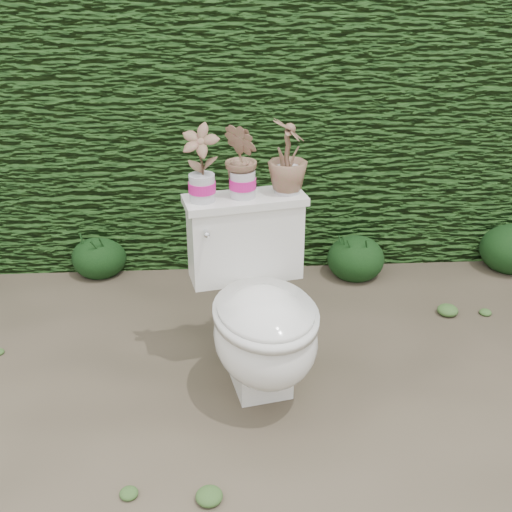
{
  "coord_description": "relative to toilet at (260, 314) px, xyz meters",
  "views": [
    {
      "loc": [
        -0.03,
        -2.2,
        1.73
      ],
      "look_at": [
        0.11,
        0.15,
        0.55
      ],
      "focal_mm": 45.0,
      "sensor_mm": 36.0,
      "label": 1
    }
  ],
  "objects": [
    {
      "name": "ground",
      "position": [
        -0.12,
        -0.01,
        -0.36
      ],
      "size": [
        60.0,
        60.0,
        0.0
      ],
      "primitive_type": "plane",
      "color": "brown",
      "rests_on": "ground"
    },
    {
      "name": "hedge",
      "position": [
        -0.12,
        1.59,
        0.44
      ],
      "size": [
        8.0,
        1.0,
        1.6
      ],
      "primitive_type": "cube",
      "color": "#2B571D",
      "rests_on": "ground"
    },
    {
      "name": "toilet",
      "position": [
        0.0,
        0.0,
        0.0
      ],
      "size": [
        0.58,
        0.75,
        0.78
      ],
      "rotation": [
        0.0,
        0.0,
        0.2
      ],
      "color": "silver",
      "rests_on": "ground"
    },
    {
      "name": "potted_plant_left",
      "position": [
        -0.22,
        0.2,
        0.57
      ],
      "size": [
        0.18,
        0.15,
        0.29
      ],
      "primitive_type": "imported",
      "rotation": [
        0.0,
        0.0,
        5.96
      ],
      "color": "#2D7123",
      "rests_on": "toilet"
    },
    {
      "name": "potted_plant_center",
      "position": [
        -0.06,
        0.23,
        0.57
      ],
      "size": [
        0.18,
        0.2,
        0.3
      ],
      "primitive_type": "imported",
      "rotation": [
        0.0,
        0.0,
        5.08
      ],
      "color": "#2D7123",
      "rests_on": "toilet"
    },
    {
      "name": "potted_plant_right",
      "position": [
        0.13,
        0.27,
        0.57
      ],
      "size": [
        0.18,
        0.18,
        0.29
      ],
      "primitive_type": "imported",
      "rotation": [
        0.0,
        0.0,
        1.67
      ],
      "color": "#2D7123",
      "rests_on": "toilet"
    },
    {
      "name": "liriope_clump_2",
      "position": [
        -0.85,
        1.09,
        -0.23
      ],
      "size": [
        0.31,
        0.31,
        0.25
      ],
      "primitive_type": "ellipsoid",
      "color": "#183A14",
      "rests_on": "ground"
    },
    {
      "name": "liriope_clump_3",
      "position": [
        -0.09,
        1.06,
        -0.22
      ],
      "size": [
        0.34,
        0.34,
        0.27
      ],
      "primitive_type": "ellipsoid",
      "color": "#183A14",
      "rests_on": "ground"
    },
    {
      "name": "liriope_clump_4",
      "position": [
        0.6,
        0.97,
        -0.23
      ],
      "size": [
        0.32,
        0.32,
        0.26
      ],
      "primitive_type": "ellipsoid",
      "color": "#183A14",
      "rests_on": "ground"
    },
    {
      "name": "liriope_clump_5",
      "position": [
        1.52,
        1.01,
        -0.21
      ],
      "size": [
        0.35,
        0.35,
        0.28
      ],
      "primitive_type": "ellipsoid",
      "color": "#183A14",
      "rests_on": "ground"
    }
  ]
}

